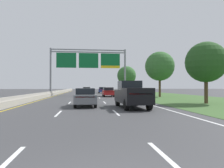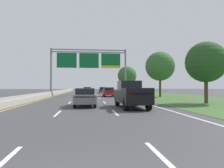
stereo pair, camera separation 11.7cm
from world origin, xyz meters
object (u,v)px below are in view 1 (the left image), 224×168
at_px(overhead_sign_gantry, 89,62).
at_px(roadside_tree_far, 127,76).
at_px(pickup_truck_black, 132,94).
at_px(roadside_tree_near, 206,62).
at_px(car_red_right_lane_sedan, 108,92).
at_px(car_gold_centre_lane_sedan, 86,90).
at_px(car_grey_centre_lane_sedan, 85,97).
at_px(car_blue_right_lane_sedan, 102,90).
at_px(roadside_tree_mid, 160,66).
at_px(car_darkgreen_centre_lane_sedan, 87,90).

distance_m(overhead_sign_gantry, roadside_tree_far, 13.31).
xyz_separation_m(pickup_truck_black, roadside_tree_near, (8.32, 3.15, 3.10)).
height_order(car_red_right_lane_sedan, roadside_tree_near, roadside_tree_near).
relative_size(overhead_sign_gantry, car_red_right_lane_sedan, 3.40).
relative_size(overhead_sign_gantry, roadside_tree_far, 2.23).
relative_size(overhead_sign_gantry, car_gold_centre_lane_sedan, 3.39).
xyz_separation_m(car_grey_centre_lane_sedan, roadside_tree_near, (12.09, 1.47, 3.36)).
height_order(pickup_truck_black, car_blue_right_lane_sedan, pickup_truck_black).
distance_m(overhead_sign_gantry, car_grey_centre_lane_sedan, 24.22).
relative_size(pickup_truck_black, car_red_right_lane_sedan, 1.23).
bearing_deg(car_grey_centre_lane_sedan, overhead_sign_gantry, -2.07).
height_order(car_red_right_lane_sedan, roadside_tree_mid, roadside_tree_mid).
bearing_deg(roadside_tree_mid, car_blue_right_lane_sedan, 110.09).
distance_m(car_darkgreen_centre_lane_sedan, roadside_tree_mid, 29.01).
distance_m(car_gold_centre_lane_sedan, car_darkgreen_centre_lane_sedan, 6.70).
xyz_separation_m(pickup_truck_black, car_darkgreen_centre_lane_sedan, (-3.48, 42.93, -0.26)).
bearing_deg(car_gold_centre_lane_sedan, car_blue_right_lane_sedan, -58.83).
height_order(roadside_tree_near, roadside_tree_far, roadside_tree_far).
bearing_deg(car_darkgreen_centre_lane_sedan, roadside_tree_far, -131.51).
bearing_deg(pickup_truck_black, car_grey_centre_lane_sedan, 64.39).
relative_size(car_grey_centre_lane_sedan, car_gold_centre_lane_sedan, 1.00).
bearing_deg(car_grey_centre_lane_sedan, car_red_right_lane_sedan, -13.14).
relative_size(car_darkgreen_centre_lane_sedan, roadside_tree_far, 0.65).
height_order(car_grey_centre_lane_sedan, roadside_tree_near, roadside_tree_near).
relative_size(car_blue_right_lane_sedan, roadside_tree_near, 0.71).
height_order(car_gold_centre_lane_sedan, roadside_tree_mid, roadside_tree_mid).
bearing_deg(roadside_tree_far, roadside_tree_mid, -82.85).
relative_size(car_gold_centre_lane_sedan, roadside_tree_far, 0.66).
relative_size(car_grey_centre_lane_sedan, roadside_tree_far, 0.66).
xyz_separation_m(car_red_right_lane_sedan, car_darkgreen_centre_lane_sedan, (-3.50, 23.82, 0.00)).
relative_size(car_grey_centre_lane_sedan, car_red_right_lane_sedan, 1.00).
relative_size(car_grey_centre_lane_sedan, roadside_tree_near, 0.71).
relative_size(pickup_truck_black, roadside_tree_near, 0.87).
relative_size(overhead_sign_gantry, roadside_tree_mid, 2.01).
bearing_deg(roadside_tree_near, car_darkgreen_centre_lane_sedan, 106.52).
relative_size(car_red_right_lane_sedan, roadside_tree_far, 0.66).
bearing_deg(roadside_tree_mid, car_red_right_lane_sedan, 164.32).
distance_m(pickup_truck_black, car_grey_centre_lane_sedan, 4.13).
relative_size(pickup_truck_black, car_gold_centre_lane_sedan, 1.23).
xyz_separation_m(overhead_sign_gantry, roadside_tree_far, (9.40, 9.18, -2.12)).
distance_m(car_red_right_lane_sedan, roadside_tree_near, 18.30).
height_order(overhead_sign_gantry, car_grey_centre_lane_sedan, overhead_sign_gantry).
height_order(overhead_sign_gantry, roadside_tree_near, overhead_sign_gantry).
bearing_deg(roadside_tree_near, roadside_tree_mid, 89.95).
bearing_deg(car_gold_centre_lane_sedan, roadside_tree_far, -99.20).
bearing_deg(car_blue_right_lane_sedan, roadside_tree_near, -166.52).
distance_m(pickup_truck_black, car_gold_centre_lane_sedan, 36.42).
distance_m(car_grey_centre_lane_sedan, roadside_tree_far, 34.36).
bearing_deg(car_red_right_lane_sedan, pickup_truck_black, -179.34).
height_order(car_gold_centre_lane_sedan, roadside_tree_far, roadside_tree_far).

